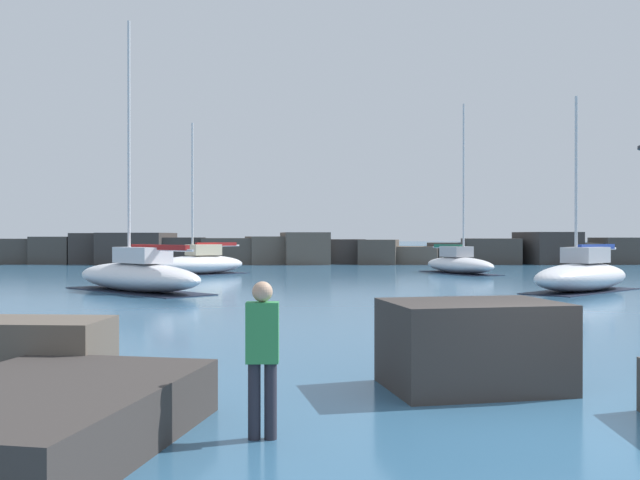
{
  "coord_description": "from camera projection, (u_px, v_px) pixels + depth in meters",
  "views": [
    {
      "loc": [
        -3.49,
        -8.29,
        2.25
      ],
      "look_at": [
        -2.6,
        32.17,
        2.03
      ],
      "focal_mm": 40.0,
      "sensor_mm": 36.0,
      "label": 1
    }
  ],
  "objects": [
    {
      "name": "sailboat_moored_4",
      "position": [
        200.0,
        263.0,
        41.79
      ],
      "size": [
        5.97,
        5.75,
        8.85
      ],
      "color": "white",
      "rests_on": "ground"
    },
    {
      "name": "sailboat_moored_1",
      "position": [
        582.0,
        275.0,
        28.92
      ],
      "size": [
        6.3,
        6.01,
        7.86
      ],
      "color": "white",
      "rests_on": "ground"
    },
    {
      "name": "ground_plane",
      "position": [
        600.0,
        427.0,
        8.38
      ],
      "size": [
        600.0,
        600.0,
        0.0
      ],
      "primitive_type": "plane",
      "color": "#336084"
    },
    {
      "name": "open_sea_beyond",
      "position": [
        325.0,
        250.0,
        118.12
      ],
      "size": [
        400.0,
        116.0,
        0.01
      ],
      "color": "#235175",
      "rests_on": "ground"
    },
    {
      "name": "person_on_rocks",
      "position": [
        262.0,
        351.0,
        7.86
      ],
      "size": [
        0.36,
        0.23,
        1.75
      ],
      "color": "#282833",
      "rests_on": "ground"
    },
    {
      "name": "breakwater_jetty",
      "position": [
        350.0,
        251.0,
        58.17
      ],
      "size": [
        61.34,
        6.56,
        2.58
      ],
      "color": "#423D38",
      "rests_on": "ground"
    },
    {
      "name": "sailboat_moored_2",
      "position": [
        459.0,
        263.0,
        43.0
      ],
      "size": [
        4.24,
        6.96,
        10.14
      ],
      "color": "white",
      "rests_on": "ground"
    },
    {
      "name": "sailboat_moored_0",
      "position": [
        138.0,
        275.0,
        28.92
      ],
      "size": [
        7.38,
        7.46,
        11.12
      ],
      "color": "white",
      "rests_on": "ground"
    },
    {
      "name": "foreground_rocks",
      "position": [
        607.0,
        399.0,
        7.56
      ],
      "size": [
        16.81,
        7.78,
        1.29
      ],
      "color": "brown",
      "rests_on": "ground"
    }
  ]
}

